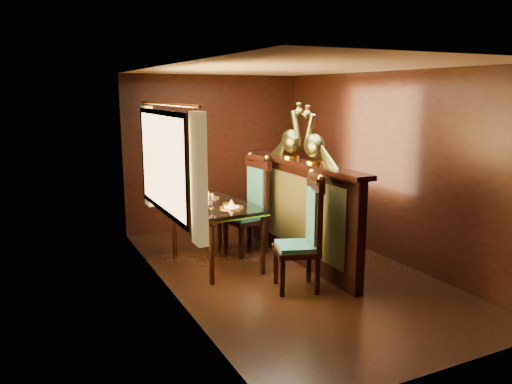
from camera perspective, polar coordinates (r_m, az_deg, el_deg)
ground at (r=6.36m, az=3.77°, el=-9.15°), size 5.00×5.00×0.00m
room_shell at (r=5.97m, az=3.17°, el=5.14°), size 3.04×5.04×2.52m
partition at (r=6.56m, az=4.99°, el=-2.02°), size 0.26×2.70×1.36m
dining_table at (r=6.46m, az=-4.68°, el=-1.99°), size 0.92×1.42×1.01m
chair_left at (r=5.68m, az=5.92°, el=-4.22°), size 0.62×0.63×1.36m
chair_right at (r=7.00m, az=-0.34°, el=-1.05°), size 0.57×0.59×1.38m
peacock_left at (r=6.14m, az=6.70°, el=6.50°), size 0.22×0.60×0.71m
peacock_right at (r=6.62m, az=4.05°, el=7.01°), size 0.23×0.62×0.74m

